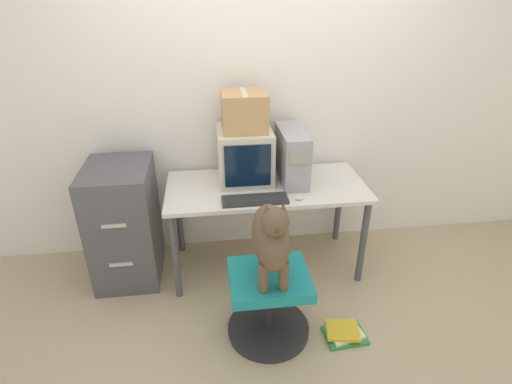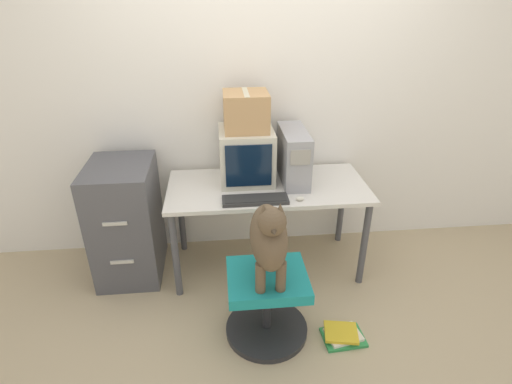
{
  "view_description": "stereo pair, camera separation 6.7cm",
  "coord_description": "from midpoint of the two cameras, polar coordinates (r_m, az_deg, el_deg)",
  "views": [
    {
      "loc": [
        -0.41,
        -2.25,
        2.01
      ],
      "look_at": [
        -0.11,
        0.04,
        0.82
      ],
      "focal_mm": 28.0,
      "sensor_mm": 36.0,
      "label": 1
    },
    {
      "loc": [
        -0.34,
        -2.25,
        2.01
      ],
      "look_at": [
        -0.11,
        0.04,
        0.82
      ],
      "focal_mm": 28.0,
      "sensor_mm": 36.0,
      "label": 2
    }
  ],
  "objects": [
    {
      "name": "ground_plane",
      "position": [
        3.04,
        1.65,
        -14.0
      ],
      "size": [
        12.0,
        12.0,
        0.0
      ],
      "primitive_type": "plane",
      "color": "tan"
    },
    {
      "name": "wall_back",
      "position": [
        3.09,
        -0.17,
        14.11
      ],
      "size": [
        8.0,
        0.05,
        2.6
      ],
      "color": "white",
      "rests_on": "ground_plane"
    },
    {
      "name": "desk",
      "position": [
        2.95,
        0.82,
        -0.45
      ],
      "size": [
        1.45,
        0.67,
        0.71
      ],
      "color": "silver",
      "rests_on": "ground_plane"
    },
    {
      "name": "crt_monitor",
      "position": [
        2.93,
        -2.26,
        5.26
      ],
      "size": [
        0.39,
        0.4,
        0.39
      ],
      "color": "beige",
      "rests_on": "desk"
    },
    {
      "name": "pc_tower",
      "position": [
        2.94,
        4.47,
        5.24
      ],
      "size": [
        0.18,
        0.48,
        0.38
      ],
      "color": "#99999E",
      "rests_on": "desk"
    },
    {
      "name": "keyboard",
      "position": [
        2.69,
        -0.86,
        -1.1
      ],
      "size": [
        0.45,
        0.14,
        0.03
      ],
      "color": "#2D2D2D",
      "rests_on": "desk"
    },
    {
      "name": "computer_mouse",
      "position": [
        2.72,
        5.51,
        -0.86
      ],
      "size": [
        0.06,
        0.04,
        0.03
      ],
      "color": "beige",
      "rests_on": "desk"
    },
    {
      "name": "office_chair",
      "position": [
        2.6,
        1.08,
        -15.4
      ],
      "size": [
        0.53,
        0.53,
        0.46
      ],
      "color": "#262628",
      "rests_on": "ground_plane"
    },
    {
      "name": "dog",
      "position": [
        2.25,
        1.32,
        -6.35
      ],
      "size": [
        0.21,
        0.46,
        0.56
      ],
      "color": "brown",
      "rests_on": "office_chair"
    },
    {
      "name": "filing_cabinet",
      "position": [
        3.12,
        -18.84,
        -4.22
      ],
      "size": [
        0.46,
        0.58,
        0.9
      ],
      "color": "#4C4C51",
      "rests_on": "ground_plane"
    },
    {
      "name": "cardboard_box",
      "position": [
        2.83,
        -2.4,
        11.43
      ],
      "size": [
        0.31,
        0.3,
        0.27
      ],
      "color": "tan",
      "rests_on": "crt_monitor"
    },
    {
      "name": "book_stack_floor",
      "position": [
        2.77,
        11.77,
        -19.14
      ],
      "size": [
        0.27,
        0.22,
        0.06
      ],
      "color": "#2D8C47",
      "rests_on": "ground_plane"
    }
  ]
}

